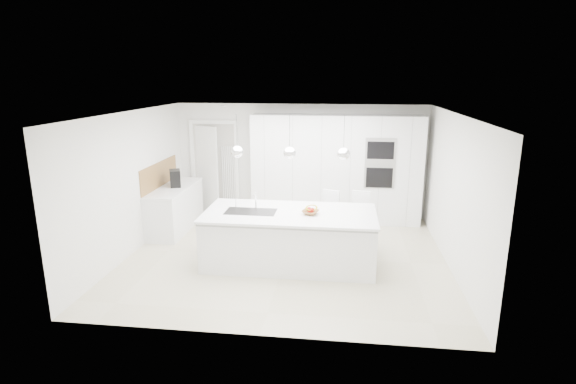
# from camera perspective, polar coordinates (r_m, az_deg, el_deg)

# --- Properties ---
(floor) EXTENTS (5.50, 5.50, 0.00)m
(floor) POSITION_cam_1_polar(r_m,az_deg,el_deg) (7.98, -0.27, -8.21)
(floor) COLOR beige
(floor) RESTS_ON ground
(wall_back) EXTENTS (5.50, 0.00, 5.50)m
(wall_back) POSITION_cam_1_polar(r_m,az_deg,el_deg) (10.01, 1.55, 3.97)
(wall_back) COLOR silver
(wall_back) RESTS_ON ground
(wall_left) EXTENTS (0.00, 5.00, 5.00)m
(wall_left) POSITION_cam_1_polar(r_m,az_deg,el_deg) (8.38, -19.27, 1.06)
(wall_left) COLOR silver
(wall_left) RESTS_ON ground
(ceiling) EXTENTS (5.50, 5.50, 0.00)m
(ceiling) POSITION_cam_1_polar(r_m,az_deg,el_deg) (7.38, -0.29, 9.99)
(ceiling) COLOR white
(ceiling) RESTS_ON wall_back
(tall_cabinets) EXTENTS (3.60, 0.60, 2.30)m
(tall_cabinets) POSITION_cam_1_polar(r_m,az_deg,el_deg) (9.69, 6.09, 2.94)
(tall_cabinets) COLOR white
(tall_cabinets) RESTS_ON floor
(oven_stack) EXTENTS (0.62, 0.04, 1.05)m
(oven_stack) POSITION_cam_1_polar(r_m,az_deg,el_deg) (9.38, 11.60, 3.58)
(oven_stack) COLOR #A5A5A8
(oven_stack) RESTS_ON tall_cabinets
(doorway_frame) EXTENTS (1.11, 0.08, 2.13)m
(doorway_frame) POSITION_cam_1_polar(r_m,az_deg,el_deg) (10.39, -9.25, 2.91)
(doorway_frame) COLOR white
(doorway_frame) RESTS_ON floor
(hallway_door) EXTENTS (0.76, 0.38, 2.00)m
(hallway_door) POSITION_cam_1_polar(r_m,az_deg,el_deg) (10.42, -10.65, 2.77)
(hallway_door) COLOR white
(hallway_door) RESTS_ON floor
(radiator) EXTENTS (0.32, 0.04, 1.40)m
(radiator) POSITION_cam_1_polar(r_m,az_deg,el_deg) (10.34, -7.52, 1.92)
(radiator) COLOR white
(radiator) RESTS_ON floor
(left_base_cabinets) EXTENTS (0.60, 1.80, 0.86)m
(left_base_cabinets) POSITION_cam_1_polar(r_m,az_deg,el_deg) (9.53, -14.11, -2.10)
(left_base_cabinets) COLOR white
(left_base_cabinets) RESTS_ON floor
(left_worktop) EXTENTS (0.62, 1.82, 0.04)m
(left_worktop) POSITION_cam_1_polar(r_m,az_deg,el_deg) (9.41, -14.28, 0.53)
(left_worktop) COLOR white
(left_worktop) RESTS_ON left_base_cabinets
(oak_backsplash) EXTENTS (0.02, 1.80, 0.50)m
(oak_backsplash) POSITION_cam_1_polar(r_m,az_deg,el_deg) (9.46, -16.01, 2.16)
(oak_backsplash) COLOR olive
(oak_backsplash) RESTS_ON wall_left
(island_base) EXTENTS (2.80, 1.20, 0.86)m
(island_base) POSITION_cam_1_polar(r_m,az_deg,el_deg) (7.53, 0.20, -6.10)
(island_base) COLOR white
(island_base) RESTS_ON floor
(island_worktop) EXTENTS (2.84, 1.40, 0.04)m
(island_worktop) POSITION_cam_1_polar(r_m,az_deg,el_deg) (7.43, 0.24, -2.72)
(island_worktop) COLOR white
(island_worktop) RESTS_ON island_base
(island_sink) EXTENTS (0.84, 0.44, 0.18)m
(island_sink) POSITION_cam_1_polar(r_m,az_deg,el_deg) (7.51, -4.74, -3.08)
(island_sink) COLOR #3F3F42
(island_sink) RESTS_ON island_worktop
(island_tap) EXTENTS (0.02, 0.02, 0.30)m
(island_tap) POSITION_cam_1_polar(r_m,az_deg,el_deg) (7.62, -4.11, -1.00)
(island_tap) COLOR white
(island_tap) RESTS_ON island_worktop
(pendant_left) EXTENTS (0.20, 0.20, 0.20)m
(pendant_left) POSITION_cam_1_polar(r_m,az_deg,el_deg) (7.30, -6.46, 5.10)
(pendant_left) COLOR white
(pendant_left) RESTS_ON ceiling
(pendant_mid) EXTENTS (0.20, 0.20, 0.20)m
(pendant_mid) POSITION_cam_1_polar(r_m,az_deg,el_deg) (7.15, 0.21, 4.99)
(pendant_mid) COLOR white
(pendant_mid) RESTS_ON ceiling
(pendant_right) EXTENTS (0.20, 0.20, 0.20)m
(pendant_right) POSITION_cam_1_polar(r_m,az_deg,el_deg) (7.10, 7.06, 4.82)
(pendant_right) COLOR white
(pendant_right) RESTS_ON ceiling
(fruit_bowl) EXTENTS (0.33, 0.33, 0.07)m
(fruit_bowl) POSITION_cam_1_polar(r_m,az_deg,el_deg) (7.32, 2.85, -2.59)
(fruit_bowl) COLOR olive
(fruit_bowl) RESTS_ON island_worktop
(espresso_machine) EXTENTS (0.31, 0.37, 0.34)m
(espresso_machine) POSITION_cam_1_polar(r_m,az_deg,el_deg) (9.40, -14.15, 1.71)
(espresso_machine) COLOR black
(espresso_machine) RESTS_ON left_worktop
(bar_stool_left) EXTENTS (0.49, 0.57, 1.05)m
(bar_stool_left) POSITION_cam_1_polar(r_m,az_deg,el_deg) (8.29, 5.40, -3.54)
(bar_stool_left) COLOR white
(bar_stool_left) RESTS_ON floor
(bar_stool_right) EXTENTS (0.43, 0.54, 1.05)m
(bar_stool_right) POSITION_cam_1_polar(r_m,az_deg,el_deg) (8.29, 9.20, -3.65)
(bar_stool_right) COLOR white
(bar_stool_right) RESTS_ON floor
(apple_a) EXTENTS (0.08, 0.08, 0.08)m
(apple_a) POSITION_cam_1_polar(r_m,az_deg,el_deg) (7.36, 2.71, -2.19)
(apple_a) COLOR #A61A0E
(apple_a) RESTS_ON fruit_bowl
(apple_b) EXTENTS (0.08, 0.08, 0.08)m
(apple_b) POSITION_cam_1_polar(r_m,az_deg,el_deg) (7.32, 3.10, -2.30)
(apple_b) COLOR #A61A0E
(apple_b) RESTS_ON fruit_bowl
(apple_c) EXTENTS (0.07, 0.07, 0.07)m
(apple_c) POSITION_cam_1_polar(r_m,az_deg,el_deg) (7.29, 3.03, -2.37)
(apple_c) COLOR #A61A0E
(apple_c) RESTS_ON fruit_bowl
(apple_extra_3) EXTENTS (0.07, 0.07, 0.07)m
(apple_extra_3) POSITION_cam_1_polar(r_m,az_deg,el_deg) (7.30, 2.72, -2.36)
(apple_extra_3) COLOR #A61A0E
(apple_extra_3) RESTS_ON fruit_bowl
(banana_bunch) EXTENTS (0.23, 0.17, 0.21)m
(banana_bunch) POSITION_cam_1_polar(r_m,az_deg,el_deg) (7.28, 3.00, -2.01)
(banana_bunch) COLOR gold
(banana_bunch) RESTS_ON fruit_bowl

